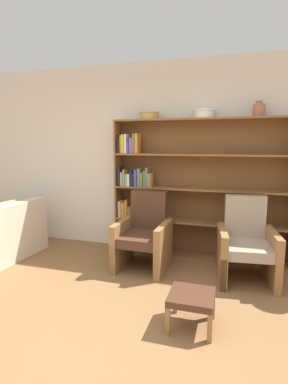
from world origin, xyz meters
The scene contains 9 objects.
ground_plane centered at (0.00, 0.00, 0.00)m, with size 24.00×24.00×0.00m, color brown.
wall_back centered at (0.00, 2.38, 1.38)m, with size 12.00×0.06×2.75m.
bookshelf centered at (0.31, 2.22, 0.97)m, with size 2.41×0.30×1.93m.
bowl_slate centered at (-0.22, 2.19, 1.99)m, with size 0.28×0.28×0.10m.
bowl_terracotta centered at (0.54, 2.19, 1.99)m, with size 0.29×0.29×0.11m.
vase_tall centered at (1.21, 2.19, 2.02)m, with size 0.15×0.15×0.20m.
armchair_leather centered at (-0.14, 1.65, 0.41)m, with size 0.66×0.70×0.97m.
armchair_cushioned centered at (1.13, 1.65, 0.41)m, with size 0.71×0.75×0.97m.
footstool centered at (0.64, 0.51, 0.25)m, with size 0.39×0.39×0.31m.
Camera 1 is at (0.94, -1.94, 1.60)m, focal length 28.00 mm.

